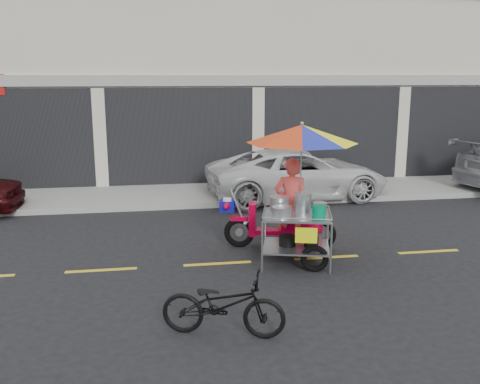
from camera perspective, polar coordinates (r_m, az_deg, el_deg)
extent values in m
plane|color=black|center=(9.94, 9.20, -6.92)|extent=(90.00, 90.00, 0.00)
cube|color=gray|center=(15.04, 2.61, 0.17)|extent=(45.00, 3.00, 0.15)
cube|color=beige|center=(19.63, -0.39, 14.58)|extent=(36.00, 8.00, 8.00)
cube|color=black|center=(15.75, 1.93, 5.81)|extent=(35.28, 0.06, 2.90)
cube|color=gray|center=(15.63, 1.98, 11.82)|extent=(36.00, 0.12, 0.30)
cube|color=gold|center=(9.94, 9.20, -6.90)|extent=(42.00, 0.10, 0.01)
imported|color=silver|center=(14.33, 6.15, 1.92)|extent=(5.01, 2.69, 1.34)
imported|color=black|center=(6.92, -1.80, -11.91)|extent=(1.68, 1.02, 0.84)
torus|color=black|center=(10.32, -0.09, -4.33)|extent=(0.60, 0.26, 0.59)
torus|color=black|center=(10.29, 8.60, -4.53)|extent=(0.60, 0.26, 0.59)
cylinder|color=#9EA0A5|center=(10.32, -0.09, -4.33)|extent=(0.16, 0.10, 0.15)
cylinder|color=#9EA0A5|center=(10.29, 8.60, -4.53)|extent=(0.16, 0.10, 0.15)
cube|color=#AF0128|center=(10.24, -0.09, -2.83)|extent=(0.35, 0.21, 0.08)
cylinder|color=#9EA0A5|center=(10.20, -0.09, -1.99)|extent=(0.38, 0.15, 0.84)
cube|color=#AF0128|center=(10.22, 1.36, -2.87)|extent=(0.21, 0.37, 0.62)
cube|color=#AF0128|center=(10.26, 3.96, -4.22)|extent=(0.88, 0.50, 0.08)
cube|color=#AF0128|center=(10.19, 6.61, -2.99)|extent=(0.82, 0.46, 0.42)
cube|color=black|center=(10.13, 6.05, -1.68)|extent=(0.72, 0.42, 0.10)
cylinder|color=#9EA0A5|center=(10.12, 0.61, -0.30)|extent=(0.18, 0.56, 0.04)
sphere|color=black|center=(10.29, 1.06, 0.62)|extent=(0.10, 0.10, 0.10)
cylinder|color=white|center=(10.25, 0.60, -3.24)|extent=(0.15, 0.15, 0.05)
cube|color=#0C0B8F|center=(10.20, -1.37, -1.51)|extent=(0.32, 0.29, 0.21)
cylinder|color=white|center=(10.18, -1.37, -0.83)|extent=(0.20, 0.20, 0.05)
cone|color=#AF0128|center=(10.03, -1.49, -1.63)|extent=(0.24, 0.27, 0.19)
torus|color=black|center=(9.16, 7.96, -7.06)|extent=(0.49, 0.22, 0.48)
cylinder|color=#9EA0A5|center=(9.00, 2.38, -5.88)|extent=(0.05, 0.05, 0.88)
cylinder|color=#9EA0A5|center=(9.89, 2.70, -4.19)|extent=(0.05, 0.05, 0.88)
cylinder|color=#9EA0A5|center=(9.01, 9.68, -6.03)|extent=(0.05, 0.05, 0.88)
cylinder|color=#9EA0A5|center=(9.90, 9.33, -4.32)|extent=(0.05, 0.05, 0.88)
cube|color=#9EA0A5|center=(9.47, 6.01, -5.82)|extent=(1.34, 1.20, 0.03)
cube|color=#9EA0A5|center=(9.31, 6.08, -2.48)|extent=(1.34, 1.20, 0.04)
cylinder|color=#9EA0A5|center=(8.84, 6.11, -2.87)|extent=(1.11, 0.32, 0.02)
cylinder|color=#9EA0A5|center=(9.75, 6.08, -1.43)|extent=(1.11, 0.32, 0.02)
cylinder|color=#9EA0A5|center=(9.31, 2.58, -2.04)|extent=(0.27, 0.91, 0.02)
cylinder|color=#9EA0A5|center=(9.32, 9.61, -2.18)|extent=(0.27, 0.91, 0.02)
cylinder|color=#9EA0A5|center=(9.92, 6.00, -4.98)|extent=(0.24, 0.76, 0.04)
cylinder|color=#9EA0A5|center=(9.78, 6.06, -2.08)|extent=(0.24, 0.76, 0.04)
cube|color=#D9E70B|center=(8.89, 7.08, -4.62)|extent=(0.36, 0.11, 0.26)
cylinder|color=#B7B7BC|center=(9.48, 4.22, -1.31)|extent=(0.42, 0.42, 0.24)
cylinder|color=#B7B7BC|center=(9.49, 6.73, -1.13)|extent=(0.36, 0.36, 0.31)
cylinder|color=#B7B7BC|center=(9.34, 8.52, -1.79)|extent=(0.29, 0.29, 0.18)
cylinder|color=#B7B7BC|center=(9.11, 4.47, -2.17)|extent=(0.40, 0.40, 0.15)
cylinder|color=#00794B|center=(9.04, 8.42, -2.13)|extent=(0.28, 0.28, 0.23)
cylinder|color=black|center=(9.44, 5.07, -5.17)|extent=(0.36, 0.36, 0.19)
cylinder|color=black|center=(9.45, 7.60, -5.28)|extent=(0.31, 0.31, 0.17)
cylinder|color=#9EA0A5|center=(9.24, 6.51, 2.34)|extent=(0.03, 0.03, 1.56)
sphere|color=#9EA0A5|center=(9.14, 6.64, 7.28)|extent=(0.06, 0.06, 0.06)
imported|color=#E8463F|center=(10.11, 5.47, -1.28)|extent=(0.73, 0.57, 1.76)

